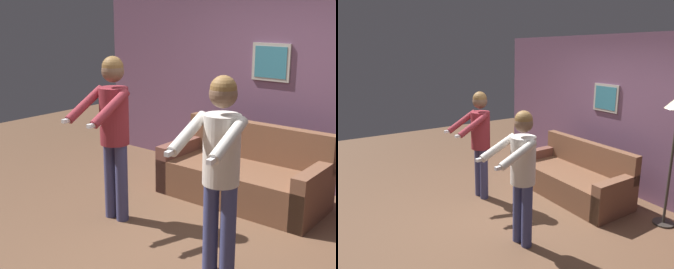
% 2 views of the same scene
% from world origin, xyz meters
% --- Properties ---
extents(ground_plane, '(12.00, 12.00, 0.00)m').
position_xyz_m(ground_plane, '(0.00, 0.00, 0.00)').
color(ground_plane, brown).
extents(back_wall_assembly, '(6.40, 0.09, 2.60)m').
position_xyz_m(back_wall_assembly, '(-0.00, 2.11, 1.30)').
color(back_wall_assembly, '#704B67').
rests_on(back_wall_assembly, ground_plane).
extents(couch, '(1.91, 0.88, 0.87)m').
position_xyz_m(couch, '(-0.23, 1.25, 0.28)').
color(couch, brown).
rests_on(couch, ground_plane).
extents(person_standing_left, '(0.46, 0.69, 1.73)m').
position_xyz_m(person_standing_left, '(-0.99, -0.08, 1.05)').
color(person_standing_left, '#3F406D').
rests_on(person_standing_left, ground_plane).
extents(person_standing_right, '(0.49, 0.71, 1.69)m').
position_xyz_m(person_standing_right, '(0.46, -0.30, 1.02)').
color(person_standing_right, '#3C4174').
rests_on(person_standing_right, ground_plane).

